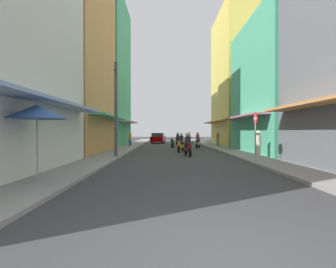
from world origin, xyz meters
name	(u,v)px	position (x,y,z in m)	size (l,w,h in m)	color
ground_plane	(174,149)	(0.00, 22.22, 0.00)	(115.36, 115.36, 0.00)	#38383A
sidewalk_left	(125,149)	(-4.61, 22.22, 0.06)	(1.90, 60.44, 0.12)	gray
sidewalk_right	(224,149)	(4.61, 22.22, 0.06)	(1.90, 60.44, 0.12)	gray
building_left_mid	(65,39)	(-8.56, 17.87, 8.79)	(7.05, 9.94, 17.60)	#D88C4C
building_left_far	(99,73)	(-8.56, 29.14, 8.51)	(7.05, 10.88, 17.03)	#4CB28C
building_right_mid	(285,87)	(8.55, 17.99, 5.13)	(7.05, 10.89, 10.28)	#4CB28C
building_right_far	(243,79)	(8.56, 29.68, 7.91)	(7.05, 10.71, 15.84)	#EFD159
motorbike_maroon	(188,146)	(0.70, 15.09, 0.70)	(0.57, 1.80, 1.58)	black
motorbike_blue	(177,139)	(0.67, 30.58, 0.70)	(0.57, 1.80, 1.58)	black
motorbike_green	(172,143)	(-0.10, 24.96, 0.50)	(0.55, 1.81, 0.96)	black
motorbike_black	(189,138)	(2.46, 34.36, 0.70)	(0.55, 1.81, 1.58)	black
motorbike_orange	(181,144)	(0.43, 18.72, 0.70)	(0.74, 1.75, 1.58)	black
motorbike_white	(198,141)	(2.42, 23.90, 0.70)	(0.74, 1.74, 1.58)	black
parked_car	(158,138)	(-1.82, 35.58, 0.74)	(2.16, 4.25, 1.45)	#8C0000
pedestrian_crossing	(258,143)	(4.73, 12.89, 0.99)	(0.44, 0.44, 1.76)	beige
pedestrian_far	(130,138)	(-4.70, 26.90, 0.94)	(0.44, 0.44, 1.67)	#334C8C
pedestrian_foreground	(218,139)	(4.65, 25.32, 0.84)	(0.34, 0.34, 1.67)	#598C59
vendor_umbrella	(37,112)	(-4.85, 5.17, 2.31)	(1.87, 1.87, 2.54)	#99999E
utility_pole	(116,109)	(-3.91, 13.83, 3.08)	(0.20, 1.20, 6.01)	#4C4C4F
street_sign_no_entry	(255,131)	(3.81, 10.60, 1.72)	(0.07, 0.60, 2.65)	gray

